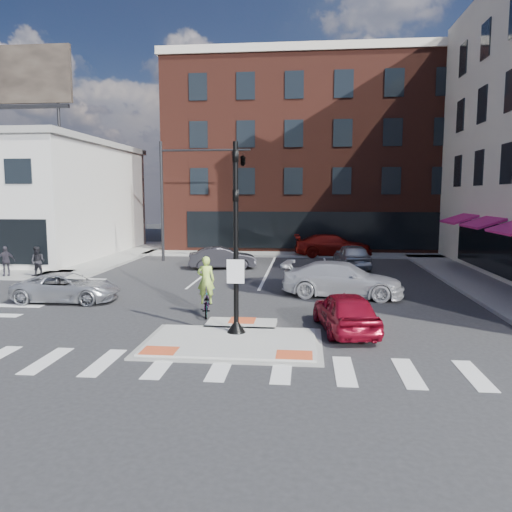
# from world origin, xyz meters

# --- Properties ---
(ground) EXTENTS (120.00, 120.00, 0.00)m
(ground) POSITION_xyz_m (0.00, 0.00, 0.00)
(ground) COLOR #28282B
(ground) RESTS_ON ground
(refuge_island) EXTENTS (5.40, 4.65, 0.13)m
(refuge_island) POSITION_xyz_m (0.00, -0.26, 0.05)
(refuge_island) COLOR gray
(refuge_island) RESTS_ON ground
(sidewalk_nw) EXTENTS (23.50, 20.50, 0.15)m
(sidewalk_nw) POSITION_xyz_m (-16.76, 15.29, 0.08)
(sidewalk_nw) COLOR gray
(sidewalk_nw) RESTS_ON ground
(sidewalk_e) EXTENTS (3.00, 24.00, 0.15)m
(sidewalk_e) POSITION_xyz_m (10.80, 10.00, 0.07)
(sidewalk_e) COLOR gray
(sidewalk_e) RESTS_ON ground
(sidewalk_n) EXTENTS (26.00, 3.00, 0.15)m
(sidewalk_n) POSITION_xyz_m (3.00, 22.00, 0.07)
(sidewalk_n) COLOR gray
(sidewalk_n) RESTS_ON ground
(building_n) EXTENTS (24.40, 18.40, 15.50)m
(building_n) POSITION_xyz_m (3.00, 31.99, 7.80)
(building_n) COLOR #4D2118
(building_n) RESTS_ON ground
(building_far_left) EXTENTS (10.00, 12.00, 10.00)m
(building_far_left) POSITION_xyz_m (-4.00, 52.00, 5.00)
(building_far_left) COLOR slate
(building_far_left) RESTS_ON ground
(building_far_right) EXTENTS (12.00, 12.00, 12.00)m
(building_far_right) POSITION_xyz_m (9.00, 54.00, 6.00)
(building_far_right) COLOR brown
(building_far_right) RESTS_ON ground
(signal_pole) EXTENTS (0.60, 0.60, 5.98)m
(signal_pole) POSITION_xyz_m (0.00, 0.40, 2.36)
(signal_pole) COLOR black
(signal_pole) RESTS_ON refuge_island
(mast_arm_signal) EXTENTS (6.10, 2.24, 8.00)m
(mast_arm_signal) POSITION_xyz_m (-3.47, 18.00, 6.21)
(mast_arm_signal) COLOR black
(mast_arm_signal) RESTS_ON ground
(silver_suv) EXTENTS (4.38, 2.07, 1.21)m
(silver_suv) POSITION_xyz_m (-7.79, 4.77, 0.61)
(silver_suv) COLOR silver
(silver_suv) RESTS_ON ground
(red_sedan) EXTENTS (2.24, 4.19, 1.36)m
(red_sedan) POSITION_xyz_m (3.50, 1.27, 0.68)
(red_sedan) COLOR maroon
(red_sedan) RESTS_ON ground
(white_pickup) EXTENTS (5.55, 2.93, 1.53)m
(white_pickup) POSITION_xyz_m (3.81, 7.00, 0.77)
(white_pickup) COLOR silver
(white_pickup) RESTS_ON ground
(bg_car_dark) EXTENTS (4.25, 2.22, 1.33)m
(bg_car_dark) POSITION_xyz_m (-2.84, 14.69, 0.67)
(bg_car_dark) COLOR #2B2A30
(bg_car_dark) RESTS_ON ground
(bg_car_silver) EXTENTS (2.23, 4.63, 1.52)m
(bg_car_silver) POSITION_xyz_m (5.00, 15.57, 0.76)
(bg_car_silver) COLOR #B8BBC0
(bg_car_silver) RESTS_ON ground
(bg_car_red) EXTENTS (5.75, 2.67, 1.63)m
(bg_car_red) POSITION_xyz_m (4.17, 21.50, 0.81)
(bg_car_red) COLOR maroon
(bg_car_red) RESTS_ON ground
(cyclist) EXTENTS (0.91, 1.85, 2.23)m
(cyclist) POSITION_xyz_m (-1.50, 3.00, 0.75)
(cyclist) COLOR #3F3F44
(cyclist) RESTS_ON ground
(pedestrian_a) EXTENTS (0.79, 0.62, 1.60)m
(pedestrian_a) POSITION_xyz_m (-12.00, 10.00, 0.95)
(pedestrian_a) COLOR black
(pedestrian_a) RESTS_ON sidewalk_nw
(pedestrian_b) EXTENTS (1.02, 0.72, 1.61)m
(pedestrian_b) POSITION_xyz_m (-13.82, 10.00, 0.96)
(pedestrian_b) COLOR #2D2A34
(pedestrian_b) RESTS_ON sidewalk_nw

